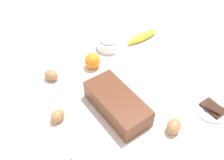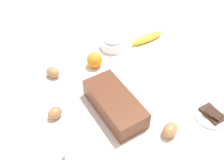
{
  "view_description": "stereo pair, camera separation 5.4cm",
  "coord_description": "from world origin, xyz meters",
  "px_view_note": "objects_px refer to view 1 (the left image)",
  "views": [
    {
      "loc": [
        0.68,
        -0.35,
        0.81
      ],
      "look_at": [
        0.0,
        0.0,
        0.04
      ],
      "focal_mm": 41.38,
      "sensor_mm": 36.0,
      "label": 1
    },
    {
      "loc": [
        0.7,
        -0.3,
        0.81
      ],
      "look_at": [
        0.0,
        0.0,
        0.04
      ],
      "focal_mm": 41.38,
      "sensor_mm": 36.0,
      "label": 2
    }
  ],
  "objects_px": {
    "flour_bowl": "(109,43)",
    "egg_loose": "(174,126)",
    "chocolate_plate": "(212,109)",
    "egg_near_butter": "(57,116)",
    "loaf_pan": "(117,103)",
    "orange_fruit": "(92,61)",
    "banana": "(142,36)",
    "egg_beside_bowl": "(51,75)"
  },
  "relations": [
    {
      "from": "loaf_pan",
      "to": "egg_near_butter",
      "type": "height_order",
      "value": "loaf_pan"
    },
    {
      "from": "egg_near_butter",
      "to": "chocolate_plate",
      "type": "height_order",
      "value": "egg_near_butter"
    },
    {
      "from": "loaf_pan",
      "to": "chocolate_plate",
      "type": "relative_size",
      "value": 2.28
    },
    {
      "from": "egg_loose",
      "to": "banana",
      "type": "bearing_deg",
      "value": 159.72
    },
    {
      "from": "banana",
      "to": "egg_beside_bowl",
      "type": "bearing_deg",
      "value": -82.4
    },
    {
      "from": "egg_loose",
      "to": "chocolate_plate",
      "type": "xyz_separation_m",
      "value": [
        -0.0,
        0.19,
        -0.01
      ]
    },
    {
      "from": "flour_bowl",
      "to": "banana",
      "type": "distance_m",
      "value": 0.19
    },
    {
      "from": "loaf_pan",
      "to": "egg_near_butter",
      "type": "distance_m",
      "value": 0.23
    },
    {
      "from": "egg_beside_bowl",
      "to": "chocolate_plate",
      "type": "height_order",
      "value": "egg_beside_bowl"
    },
    {
      "from": "flour_bowl",
      "to": "egg_near_butter",
      "type": "bearing_deg",
      "value": -50.36
    },
    {
      "from": "flour_bowl",
      "to": "egg_loose",
      "type": "xyz_separation_m",
      "value": [
        0.55,
        -0.01,
        -0.01
      ]
    },
    {
      "from": "loaf_pan",
      "to": "egg_beside_bowl",
      "type": "distance_m",
      "value": 0.33
    },
    {
      "from": "orange_fruit",
      "to": "chocolate_plate",
      "type": "distance_m",
      "value": 0.55
    },
    {
      "from": "flour_bowl",
      "to": "egg_near_butter",
      "type": "xyz_separation_m",
      "value": [
        0.31,
        -0.37,
        -0.01
      ]
    },
    {
      "from": "chocolate_plate",
      "to": "egg_near_butter",
      "type": "bearing_deg",
      "value": -112.99
    },
    {
      "from": "egg_near_butter",
      "to": "egg_loose",
      "type": "relative_size",
      "value": 0.88
    },
    {
      "from": "flour_bowl",
      "to": "chocolate_plate",
      "type": "xyz_separation_m",
      "value": [
        0.54,
        0.18,
        -0.02
      ]
    },
    {
      "from": "banana",
      "to": "orange_fruit",
      "type": "height_order",
      "value": "orange_fruit"
    },
    {
      "from": "egg_near_butter",
      "to": "chocolate_plate",
      "type": "relative_size",
      "value": 0.46
    },
    {
      "from": "banana",
      "to": "orange_fruit",
      "type": "xyz_separation_m",
      "value": [
        0.08,
        -0.32,
        0.02
      ]
    },
    {
      "from": "flour_bowl",
      "to": "chocolate_plate",
      "type": "distance_m",
      "value": 0.57
    },
    {
      "from": "chocolate_plate",
      "to": "egg_loose",
      "type": "bearing_deg",
      "value": -88.98
    },
    {
      "from": "egg_loose",
      "to": "loaf_pan",
      "type": "bearing_deg",
      "value": -141.87
    },
    {
      "from": "egg_beside_bowl",
      "to": "egg_loose",
      "type": "relative_size",
      "value": 0.93
    },
    {
      "from": "egg_beside_bowl",
      "to": "egg_loose",
      "type": "height_order",
      "value": "egg_loose"
    },
    {
      "from": "banana",
      "to": "orange_fruit",
      "type": "distance_m",
      "value": 0.32
    },
    {
      "from": "flour_bowl",
      "to": "banana",
      "type": "xyz_separation_m",
      "value": [
        0.02,
        0.18,
        -0.01
      ]
    },
    {
      "from": "flour_bowl",
      "to": "egg_near_butter",
      "type": "distance_m",
      "value": 0.48
    },
    {
      "from": "loaf_pan",
      "to": "egg_near_butter",
      "type": "bearing_deg",
      "value": -113.9
    },
    {
      "from": "loaf_pan",
      "to": "banana",
      "type": "relative_size",
      "value": 1.56
    },
    {
      "from": "banana",
      "to": "egg_near_butter",
      "type": "relative_size",
      "value": 3.15
    },
    {
      "from": "egg_beside_bowl",
      "to": "orange_fruit",
      "type": "bearing_deg",
      "value": 87.76
    },
    {
      "from": "loaf_pan",
      "to": "flour_bowl",
      "type": "xyz_separation_m",
      "value": [
        -0.37,
        0.15,
        -0.01
      ]
    },
    {
      "from": "egg_loose",
      "to": "flour_bowl",
      "type": "bearing_deg",
      "value": 178.85
    },
    {
      "from": "egg_near_butter",
      "to": "chocolate_plate",
      "type": "bearing_deg",
      "value": 67.01
    },
    {
      "from": "loaf_pan",
      "to": "orange_fruit",
      "type": "height_order",
      "value": "loaf_pan"
    },
    {
      "from": "banana",
      "to": "egg_loose",
      "type": "distance_m",
      "value": 0.56
    },
    {
      "from": "loaf_pan",
      "to": "egg_loose",
      "type": "distance_m",
      "value": 0.23
    },
    {
      "from": "flour_bowl",
      "to": "egg_beside_bowl",
      "type": "relative_size",
      "value": 1.87
    },
    {
      "from": "orange_fruit",
      "to": "egg_loose",
      "type": "bearing_deg",
      "value": 14.77
    },
    {
      "from": "loaf_pan",
      "to": "egg_near_butter",
      "type": "xyz_separation_m",
      "value": [
        -0.06,
        -0.22,
        -0.02
      ]
    },
    {
      "from": "egg_beside_bowl",
      "to": "egg_loose",
      "type": "distance_m",
      "value": 0.56
    }
  ]
}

